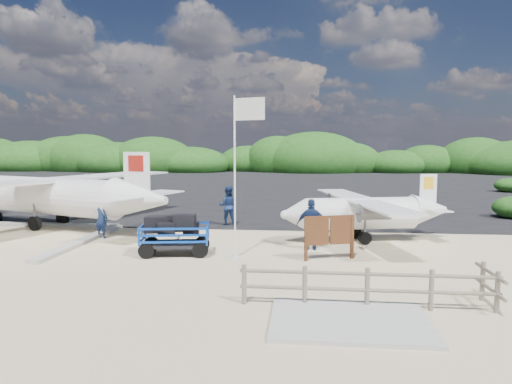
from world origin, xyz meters
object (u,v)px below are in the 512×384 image
crew_a (101,218)px  crew_c (312,225)px  aircraft_small (172,184)px  crew_b (228,206)px  signboard (329,260)px  baggage_cart (175,255)px  aircraft_large (357,192)px  flagpole (235,258)px

crew_a → crew_c: bearing=-171.4°
aircraft_small → crew_b: bearing=99.2°
crew_b → crew_a: bearing=38.0°
crew_a → aircraft_small: 28.76m
crew_a → crew_c: (8.91, -1.32, 0.10)m
signboard → crew_b: 8.03m
crew_c → aircraft_small: crew_c is taller
baggage_cart → crew_c: crew_c is taller
aircraft_small → aircraft_large: bearing=147.3°
baggage_cart → flagpole: (2.23, -0.21, 0.00)m
crew_a → aircraft_small: (-5.26, 28.27, -0.87)m
baggage_cart → crew_b: size_ratio=1.34×
flagpole → aircraft_large: size_ratio=0.36×
flagpole → crew_a: (-6.21, 2.82, 0.87)m
baggage_cart → flagpole: 2.24m
signboard → crew_c: crew_c is taller
flagpole → signboard: (3.28, 0.03, 0.00)m
crew_b → aircraft_large: size_ratio=0.13×
flagpole → crew_b: (-1.34, 6.52, 0.98)m
crew_b → aircraft_small: (-10.12, 24.57, -0.98)m
flagpole → signboard: 3.28m
signboard → crew_b: (-4.63, 6.49, 0.98)m
signboard → crew_b: size_ratio=0.98×
aircraft_large → crew_a: bearing=78.7°
baggage_cart → signboard: (5.51, -0.18, 0.00)m
baggage_cart → signboard: 5.51m
aircraft_large → crew_b: bearing=85.1°
flagpole → crew_a: bearing=155.6°
baggage_cart → crew_c: (4.93, 1.29, 0.97)m
baggage_cart → crew_a: 4.84m
crew_b → signboard: bearing=126.2°
crew_b → crew_c: 6.44m
crew_a → crew_b: (4.87, 3.70, 0.11)m
baggage_cart → aircraft_small: size_ratio=0.36×
crew_b → aircraft_large: aircraft_large is taller
aircraft_large → aircraft_small: (-18.47, 6.54, 0.00)m
crew_b → crew_c: (4.04, -5.02, -0.00)m
crew_a → crew_b: 6.12m
flagpole → baggage_cart: bearing=174.6°
signboard → aircraft_small: bearing=96.3°
crew_c → aircraft_large: bearing=-104.6°
signboard → aircraft_small: (-14.75, 31.06, 0.00)m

